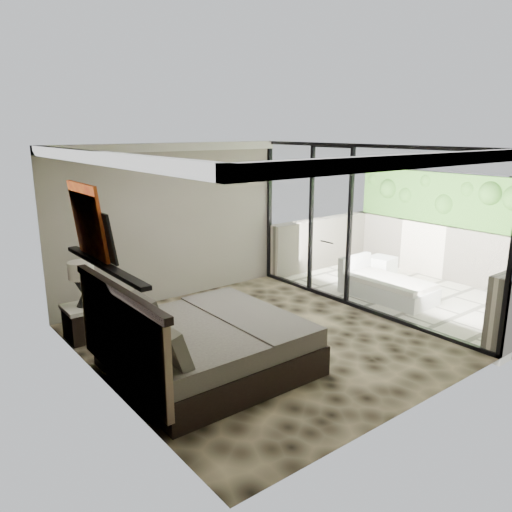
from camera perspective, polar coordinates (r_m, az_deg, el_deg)
floor at (r=7.46m, az=0.18°, el=-9.67°), size 5.00×5.00×0.00m
ceiling at (r=6.82m, az=0.20°, el=12.28°), size 4.50×5.00×0.02m
back_wall at (r=9.05m, az=-9.61°, el=3.73°), size 4.50×0.02×2.80m
left_wall at (r=5.94m, az=-17.08°, el=-2.29°), size 0.02×5.00×2.80m
glass_wall at (r=8.55m, az=12.15°, el=2.99°), size 0.08×5.00×2.80m
terrace_slab at (r=10.08m, az=17.24°, el=-4.21°), size 3.00×5.00×0.12m
parapet_far at (r=11.02m, az=21.52°, el=0.29°), size 0.30×5.00×1.10m
foliage_hedge at (r=10.83m, az=22.05°, el=5.94°), size 0.36×4.60×1.10m
picture_ledge at (r=6.02m, az=-16.97°, el=-1.06°), size 0.12×2.20×0.05m
bed at (r=6.47m, az=-6.33°, el=-10.04°), size 2.32×2.24×1.28m
nightstand at (r=7.85m, az=-19.03°, el=-7.10°), size 0.66×0.66×0.54m
table_lamp at (r=7.63m, az=-19.31°, el=-2.38°), size 0.37×0.37×0.67m
abstract_canvas at (r=6.27m, az=-18.68°, el=3.85°), size 0.13×0.90×0.90m
framed_print at (r=6.00m, az=-16.98°, el=2.08°), size 0.11×0.50×0.60m
ottoman at (r=10.61m, az=14.12°, el=-1.37°), size 0.54×0.54×0.48m
lounger at (r=9.53m, az=14.54°, el=-3.41°), size 0.89×1.71×0.66m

